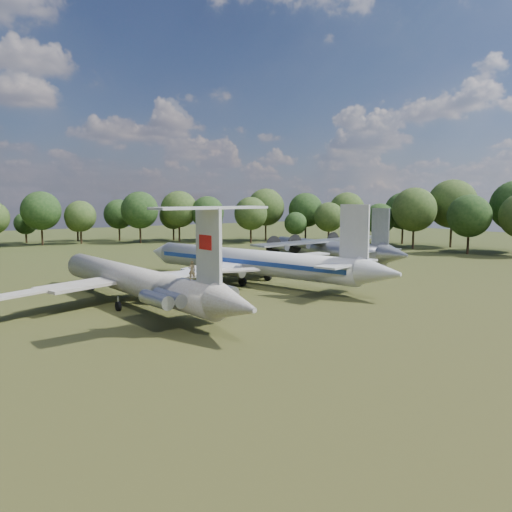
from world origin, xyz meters
TOP-DOWN VIEW (x-y plane):
  - ground at (0.00, 0.00)m, footprint 300.00×300.00m
  - il62_airliner at (-1.82, 0.27)m, footprint 38.89×48.45m
  - tu104_jet at (17.54, 5.24)m, footprint 48.01×56.26m
  - an12_transport at (39.04, 12.27)m, footprint 33.79×37.14m
  - person_on_il62 at (-0.73, -12.20)m, footprint 0.76×0.59m

SIDE VIEW (x-z plane):
  - ground at x=0.00m, z-range 0.00..0.00m
  - il62_airliner at x=-1.82m, z-range 0.00..4.47m
  - an12_transport at x=39.04m, z-range 0.00..4.57m
  - tu104_jet at x=17.54m, z-range 0.00..4.82m
  - person_on_il62 at x=-0.73m, z-range 4.47..6.32m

